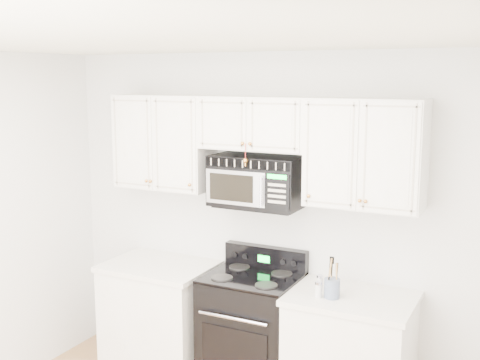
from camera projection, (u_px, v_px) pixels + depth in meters
The scene contains 8 objects.
room at pixel (130, 290), 3.18m from camera, with size 3.51×3.51×2.61m.
base_cabinet_left at pixel (161, 321), 4.95m from camera, with size 0.86×0.65×0.92m.
range at pixel (252, 332), 4.59m from camera, with size 0.69×0.63×1.10m.
upper_cabinets at pixel (257, 142), 4.47m from camera, with size 2.44×0.37×0.75m.
microwave at pixel (256, 181), 4.50m from camera, with size 0.69×0.39×0.38m.
utensil_crock at pixel (332, 287), 4.10m from camera, with size 0.11×0.11×0.29m.
shaker_salt at pixel (318, 290), 4.11m from camera, with size 0.05×0.05×0.11m.
shaker_pepper at pixel (320, 282), 4.25m from camera, with size 0.05×0.05×0.11m.
Camera 1 is at (1.88, -2.45, 2.41)m, focal length 45.00 mm.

